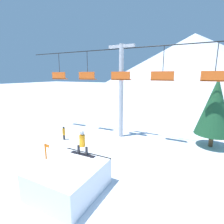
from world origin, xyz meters
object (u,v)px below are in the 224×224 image
object	(u,v)px
trail_marker	(46,153)
distant_skier	(64,133)
snowboarder	(82,143)
pine_tree_near	(215,107)
snow_ramp	(69,179)

from	to	relation	value
trail_marker	distant_skier	world-z (taller)	trail_marker
snowboarder	pine_tree_near	size ratio (longest dim) A/B	0.28
snow_ramp	trail_marker	world-z (taller)	snow_ramp
snowboarder	pine_tree_near	bearing A→B (deg)	51.72
distant_skier	snow_ramp	bearing A→B (deg)	-45.71
snow_ramp	pine_tree_near	world-z (taller)	pine_tree_near
pine_tree_near	distant_skier	bearing A→B (deg)	-159.75
pine_tree_near	trail_marker	xyz separation A→B (m)	(-9.84, -8.13, -2.58)
trail_marker	distant_skier	bearing A→B (deg)	116.70
snowboarder	distant_skier	distance (m)	6.70
snow_ramp	distant_skier	distance (m)	7.51
snow_ramp	snowboarder	bearing A→B (deg)	95.30
snow_ramp	distant_skier	size ratio (longest dim) A/B	2.69
snow_ramp	snowboarder	size ratio (longest dim) A/B	2.15
distant_skier	pine_tree_near	bearing A→B (deg)	20.25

